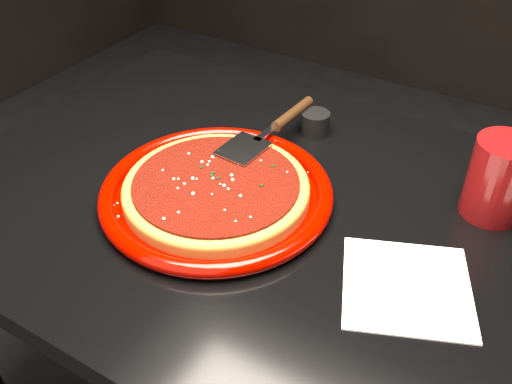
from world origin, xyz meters
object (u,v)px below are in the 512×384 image
(table, at_px, (281,348))
(ramekin, at_px, (315,123))
(cup, at_px, (499,179))
(pizza_server, at_px, (271,129))
(plate, at_px, (216,193))

(table, relative_size, ramekin, 21.06)
(cup, bearing_deg, ramekin, 168.16)
(pizza_server, bearing_deg, plate, -86.99)
(ramekin, bearing_deg, pizza_server, -112.82)
(table, xyz_separation_m, cup, (0.29, 0.16, 0.44))
(table, bearing_deg, pizza_server, 129.19)
(ramekin, bearing_deg, plate, -99.20)
(plate, relative_size, cup, 2.90)
(plate, distance_m, pizza_server, 0.18)
(plate, relative_size, pizza_server, 1.31)
(plate, height_order, pizza_server, pizza_server)
(cup, xyz_separation_m, ramekin, (-0.36, 0.08, -0.05))
(plate, bearing_deg, pizza_server, 89.23)
(pizza_server, distance_m, ramekin, 0.11)
(table, relative_size, cup, 8.83)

